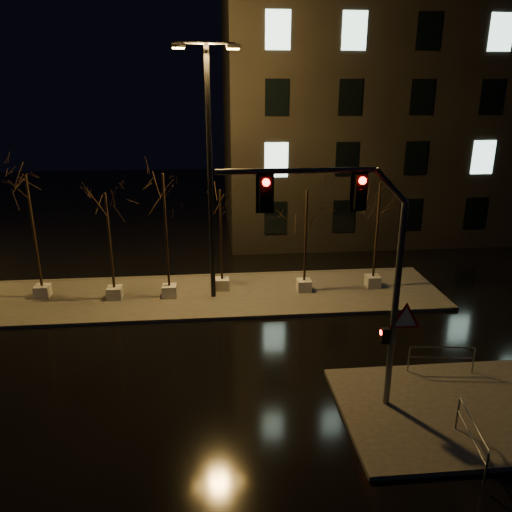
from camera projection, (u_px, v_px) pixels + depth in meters
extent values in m
plane|color=black|center=(207.00, 364.00, 17.70)|extent=(90.00, 90.00, 0.00)
cube|color=#44413D|center=(207.00, 295.00, 23.33)|extent=(22.00, 5.00, 0.15)
cube|color=#44413D|center=(457.00, 410.00, 15.04)|extent=(7.00, 5.00, 0.15)
cube|color=black|center=(412.00, 116.00, 33.51)|extent=(25.00, 12.00, 15.00)
cube|color=silver|center=(43.00, 291.00, 22.92)|extent=(0.65, 0.65, 0.55)
cylinder|color=black|center=(34.00, 232.00, 22.02)|extent=(0.11, 0.11, 5.08)
cube|color=silver|center=(115.00, 293.00, 22.75)|extent=(0.65, 0.65, 0.55)
cylinder|color=black|center=(110.00, 242.00, 21.97)|extent=(0.11, 0.11, 4.33)
cube|color=silver|center=(170.00, 291.00, 22.95)|extent=(0.65, 0.65, 0.55)
cylinder|color=black|center=(166.00, 231.00, 22.04)|extent=(0.11, 0.11, 5.13)
cube|color=silver|center=(222.00, 284.00, 23.75)|extent=(0.65, 0.65, 0.55)
cylinder|color=black|center=(221.00, 235.00, 22.98)|extent=(0.11, 0.11, 4.26)
cube|color=silver|center=(304.00, 285.00, 23.59)|extent=(0.65, 0.65, 0.55)
cylinder|color=black|center=(306.00, 237.00, 22.82)|extent=(0.11, 0.11, 4.26)
cube|color=silver|center=(373.00, 281.00, 24.08)|extent=(0.65, 0.65, 0.55)
cylinder|color=black|center=(377.00, 230.00, 23.26)|extent=(0.11, 0.11, 4.56)
cylinder|color=slate|center=(395.00, 309.00, 14.28)|extent=(0.19, 0.19, 6.26)
cylinder|color=slate|center=(296.00, 171.00, 12.72)|extent=(4.17, 0.17, 0.15)
cube|color=black|center=(360.00, 192.00, 13.06)|extent=(0.31, 0.23, 0.94)
cube|color=black|center=(266.00, 194.00, 12.83)|extent=(0.31, 0.23, 0.94)
cube|color=black|center=(385.00, 336.00, 14.53)|extent=(0.23, 0.19, 0.47)
cone|color=red|center=(405.00, 319.00, 14.36)|extent=(1.09, 0.04, 1.09)
sphere|color=#FF0C07|center=(408.00, 179.00, 13.08)|extent=(0.19, 0.19, 0.19)
cylinder|color=black|center=(210.00, 180.00, 21.34)|extent=(0.22, 0.22, 10.82)
cylinder|color=black|center=(206.00, 43.00, 19.61)|extent=(2.38, 0.40, 0.11)
cube|color=#FAA532|center=(178.00, 47.00, 19.44)|extent=(0.57, 0.37, 0.22)
cube|color=#FAA532|center=(233.00, 48.00, 19.88)|extent=(0.57, 0.37, 0.22)
cylinder|color=slate|center=(409.00, 360.00, 16.83)|extent=(0.05, 0.05, 0.88)
cylinder|color=slate|center=(473.00, 361.00, 16.75)|extent=(0.05, 0.05, 0.88)
cylinder|color=slate|center=(443.00, 347.00, 16.64)|extent=(2.14, 0.32, 0.04)
cylinder|color=slate|center=(441.00, 358.00, 16.76)|extent=(2.14, 0.32, 0.04)
cylinder|color=slate|center=(486.00, 470.00, 11.92)|extent=(0.05, 0.05, 0.97)
cylinder|color=slate|center=(458.00, 414.00, 13.96)|extent=(0.05, 0.05, 0.97)
cylinder|color=slate|center=(474.00, 422.00, 12.77)|extent=(0.39, 2.13, 0.04)
cylinder|color=slate|center=(471.00, 436.00, 12.91)|extent=(0.39, 2.13, 0.04)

